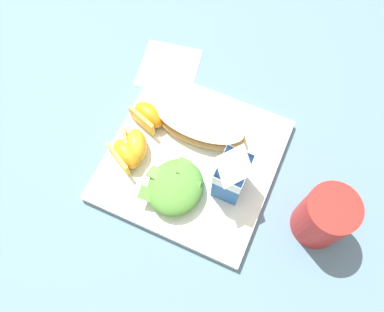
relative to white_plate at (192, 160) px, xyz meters
The scene contains 10 objects.
ground 0.01m from the white_plate, ahead, with size 3.00×3.00×0.00m, color slate.
white_plate is the anchor object (origin of this frame).
cheesy_pizza_bread 0.07m from the white_plate, 168.08° to the right, with size 0.08×0.17×0.04m.
green_salad_pile 0.07m from the white_plate, ahead, with size 0.10×0.09×0.04m.
milk_carton 0.10m from the white_plate, 75.29° to the left, with size 0.06×0.05×0.11m.
orange_wedge_front 0.11m from the white_plate, 109.17° to the right, with size 0.05×0.07×0.04m.
orange_wedge_middle 0.10m from the white_plate, 75.24° to the right, with size 0.07×0.06×0.04m.
orange_wedge_rear 0.11m from the white_plate, 65.22° to the right, with size 0.06×0.07×0.04m.
paper_napkin 0.20m from the white_plate, 143.11° to the right, with size 0.11×0.11×0.00m, color white.
drinking_red_cup 0.23m from the white_plate, 84.95° to the left, with size 0.08×0.08×0.11m, color red.
Camera 1 is at (0.24, 0.11, 0.64)m, focal length 36.73 mm.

